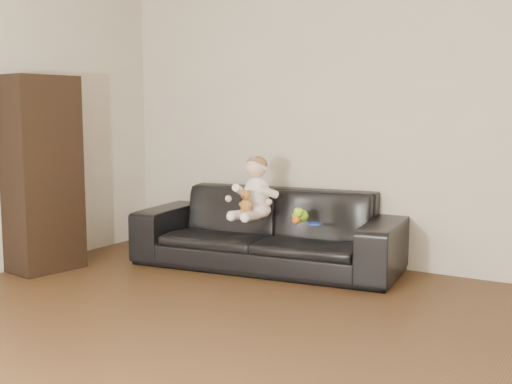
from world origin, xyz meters
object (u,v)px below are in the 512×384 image
Objects in this scene: toy_rattle at (296,220)px; cabinet at (42,174)px; sofa at (268,229)px; teddy_bear at (246,202)px; toy_blue_disc at (314,224)px; toy_green at (300,216)px; baby at (255,191)px.

cabinet is at bearing -156.18° from toy_rattle.
sofa is 11.64× the size of teddy_bear.
toy_blue_disc is (0.53, 0.15, -0.15)m from teddy_bear.
teddy_bear is at bearing -154.13° from toy_green.
sofa is 0.39m from toy_green.
teddy_bear reaches higher than toy_green.
toy_blue_disc is (0.14, -0.04, -0.05)m from toy_green.
cabinet reaches higher than baby.
teddy_bear is at bearing -105.68° from sofa.
baby reaches higher than sofa.
teddy_bear is (1.50, 0.75, -0.21)m from cabinet.
baby is 0.44m from toy_green.
sofa is 1.91m from cabinet.
toy_rattle is (0.36, -0.19, 0.14)m from sofa.
cabinet is 1.69m from teddy_bear.
toy_blue_disc is at bearing -21.04° from sofa.
baby is 0.17m from teddy_bear.
cabinet is at bearing -140.70° from baby.
cabinet reaches higher than toy_blue_disc.
toy_blue_disc is at bearing 26.34° from toy_rattle.
baby reaches higher than toy_rattle.
toy_green is 1.54× the size of toy_blue_disc.
teddy_bear is 0.58m from toy_blue_disc.
sofa reaches higher than toy_green.
baby is 0.46m from toy_rattle.
toy_green is (0.40, 0.03, -0.17)m from baby.
sofa is 33.32× the size of toy_rattle.
cabinet is 2.14m from toy_green.
baby is at bearing -120.32° from sofa.
toy_green is at bearing 35.36° from cabinet.
toy_rattle is (1.91, 0.84, -0.34)m from cabinet.
teddy_bear is at bearing -167.45° from toy_rattle.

